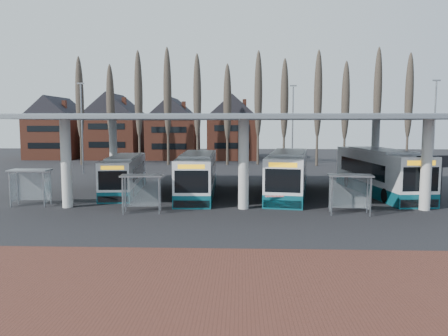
{
  "coord_description": "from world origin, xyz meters",
  "views": [
    {
      "loc": [
        -0.2,
        -26.46,
        5.77
      ],
      "look_at": [
        -1.47,
        7.0,
        2.27
      ],
      "focal_mm": 35.0,
      "sensor_mm": 36.0,
      "label": 1
    }
  ],
  "objects_px": {
    "bus_3": "(379,172)",
    "shelter_1": "(142,185)",
    "shelter_2": "(350,185)",
    "bus_1": "(198,175)",
    "shelter_0": "(31,179)",
    "bus_0": "(125,175)",
    "bus_2": "(288,174)"
  },
  "relations": [
    {
      "from": "bus_0",
      "to": "bus_3",
      "type": "height_order",
      "value": "bus_3"
    },
    {
      "from": "bus_1",
      "to": "shelter_0",
      "type": "bearing_deg",
      "value": -157.27
    },
    {
      "from": "bus_3",
      "to": "shelter_2",
      "type": "bearing_deg",
      "value": -123.91
    },
    {
      "from": "bus_0",
      "to": "bus_2",
      "type": "bearing_deg",
      "value": -10.06
    },
    {
      "from": "bus_0",
      "to": "bus_1",
      "type": "distance_m",
      "value": 6.36
    },
    {
      "from": "bus_3",
      "to": "shelter_2",
      "type": "distance_m",
      "value": 9.37
    },
    {
      "from": "bus_0",
      "to": "shelter_2",
      "type": "xyz_separation_m",
      "value": [
        16.58,
        -8.31,
        0.41
      ]
    },
    {
      "from": "bus_1",
      "to": "bus_0",
      "type": "bearing_deg",
      "value": 167.64
    },
    {
      "from": "bus_1",
      "to": "bus_2",
      "type": "distance_m",
      "value": 7.27
    },
    {
      "from": "bus_0",
      "to": "bus_3",
      "type": "xyz_separation_m",
      "value": [
        20.99,
        -0.05,
        0.29
      ]
    },
    {
      "from": "bus_1",
      "to": "shelter_0",
      "type": "xyz_separation_m",
      "value": [
        -11.17,
        -5.05,
        0.26
      ]
    },
    {
      "from": "bus_0",
      "to": "bus_3",
      "type": "relative_size",
      "value": 0.83
    },
    {
      "from": "shelter_1",
      "to": "shelter_2",
      "type": "distance_m",
      "value": 13.23
    },
    {
      "from": "shelter_2",
      "to": "bus_3",
      "type": "bearing_deg",
      "value": 67.45
    },
    {
      "from": "bus_1",
      "to": "bus_2",
      "type": "bearing_deg",
      "value": 0.79
    },
    {
      "from": "bus_2",
      "to": "shelter_0",
      "type": "height_order",
      "value": "bus_2"
    },
    {
      "from": "bus_3",
      "to": "shelter_2",
      "type": "height_order",
      "value": "bus_3"
    },
    {
      "from": "bus_3",
      "to": "shelter_2",
      "type": "relative_size",
      "value": 4.7
    },
    {
      "from": "bus_2",
      "to": "shelter_2",
      "type": "height_order",
      "value": "bus_2"
    },
    {
      "from": "bus_3",
      "to": "shelter_0",
      "type": "height_order",
      "value": "bus_3"
    },
    {
      "from": "bus_3",
      "to": "shelter_1",
      "type": "xyz_separation_m",
      "value": [
        -17.65,
        -8.26,
        0.07
      ]
    },
    {
      "from": "bus_0",
      "to": "shelter_1",
      "type": "height_order",
      "value": "bus_0"
    },
    {
      "from": "shelter_2",
      "to": "shelter_1",
      "type": "bearing_deg",
      "value": -174.44
    },
    {
      "from": "shelter_0",
      "to": "bus_0",
      "type": "bearing_deg",
      "value": 50.85
    },
    {
      "from": "bus_0",
      "to": "shelter_2",
      "type": "bearing_deg",
      "value": -32.96
    },
    {
      "from": "bus_3",
      "to": "bus_1",
      "type": "bearing_deg",
      "value": 178.62
    },
    {
      "from": "bus_0",
      "to": "shelter_1",
      "type": "relative_size",
      "value": 4.01
    },
    {
      "from": "bus_3",
      "to": "shelter_0",
      "type": "relative_size",
      "value": 4.84
    },
    {
      "from": "bus_1",
      "to": "shelter_1",
      "type": "relative_size",
      "value": 4.39
    },
    {
      "from": "bus_0",
      "to": "shelter_2",
      "type": "relative_size",
      "value": 3.91
    },
    {
      "from": "shelter_0",
      "to": "bus_3",
      "type": "bearing_deg",
      "value": 12.51
    },
    {
      "from": "bus_0",
      "to": "shelter_0",
      "type": "height_order",
      "value": "bus_0"
    }
  ]
}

